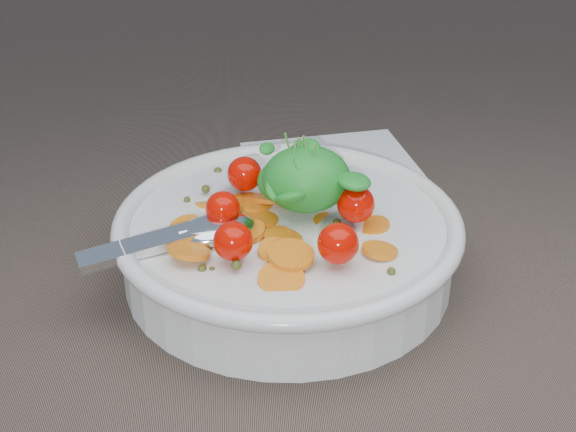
{
  "coord_description": "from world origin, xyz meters",
  "views": [
    {
      "loc": [
        -0.02,
        -0.51,
        0.36
      ],
      "look_at": [
        0.02,
        0.03,
        0.05
      ],
      "focal_mm": 50.0,
      "sensor_mm": 36.0,
      "label": 1
    }
  ],
  "objects": [
    {
      "name": "bowl",
      "position": [
        0.02,
        0.03,
        0.03
      ],
      "size": [
        0.29,
        0.27,
        0.12
      ],
      "color": "silver",
      "rests_on": "ground"
    },
    {
      "name": "ground",
      "position": [
        0.0,
        0.0,
        0.0
      ],
      "size": [
        6.0,
        6.0,
        0.0
      ],
      "primitive_type": "plane",
      "color": "brown",
      "rests_on": "ground"
    },
    {
      "name": "napkin",
      "position": [
        0.07,
        0.21,
        0.0
      ],
      "size": [
        0.19,
        0.17,
        0.01
      ],
      "primitive_type": "cube",
      "rotation": [
        0.0,
        0.0,
        0.15
      ],
      "color": "white",
      "rests_on": "ground"
    }
  ]
}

